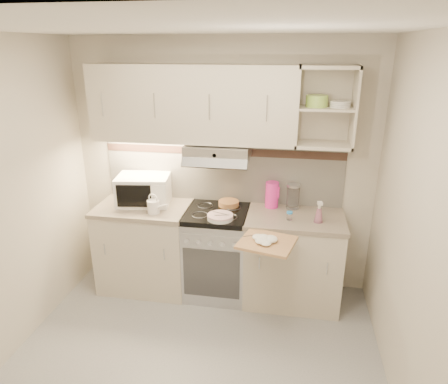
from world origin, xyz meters
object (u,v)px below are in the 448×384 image
object	(u,v)px
electric_range	(217,252)
spray_bottle	(319,213)
cutting_board	(267,243)
plate_stack	(220,217)
pink_pitcher	(272,195)
glass_jar	(293,196)
microwave	(144,190)
watering_can	(154,206)

from	to	relation	value
electric_range	spray_bottle	bearing A→B (deg)	-5.54
cutting_board	electric_range	bearing A→B (deg)	148.78
spray_bottle	cutting_board	xyz separation A→B (m)	(-0.43, -0.43, -0.11)
plate_stack	pink_pitcher	size ratio (longest dim) A/B	0.93
glass_jar	microwave	bearing A→B (deg)	-175.62
spray_bottle	cutting_board	world-z (taller)	spray_bottle
electric_range	watering_can	bearing A→B (deg)	-165.93
cutting_board	plate_stack	bearing A→B (deg)	156.89
watering_can	cutting_board	xyz separation A→B (m)	(1.10, -0.38, -0.10)
glass_jar	spray_bottle	size ratio (longest dim) A/B	1.15
microwave	watering_can	distance (m)	0.30
microwave	pink_pitcher	xyz separation A→B (m)	(1.28, 0.11, -0.02)
microwave	spray_bottle	distance (m)	1.73
microwave	plate_stack	size ratio (longest dim) A/B	2.33
watering_can	spray_bottle	bearing A→B (deg)	18.57
plate_stack	glass_jar	xyz separation A→B (m)	(0.65, 0.38, 0.10)
glass_jar	cutting_board	bearing A→B (deg)	-105.23
watering_can	cutting_board	world-z (taller)	watering_can
electric_range	spray_bottle	xyz separation A→B (m)	(0.95, -0.09, 0.53)
pink_pitcher	electric_range	bearing A→B (deg)	-144.84
glass_jar	cutting_board	size ratio (longest dim) A/B	0.57
pink_pitcher	spray_bottle	bearing A→B (deg)	-19.72
microwave	watering_can	xyz separation A→B (m)	(0.18, -0.23, -0.07)
electric_range	pink_pitcher	size ratio (longest dim) A/B	3.50
plate_stack	spray_bottle	size ratio (longest dim) A/B	1.11
microwave	plate_stack	xyz separation A→B (m)	(0.83, -0.27, -0.12)
cutting_board	spray_bottle	bearing A→B (deg)	58.39
plate_stack	spray_bottle	world-z (taller)	spray_bottle
microwave	cutting_board	xyz separation A→B (m)	(1.28, -0.61, -0.17)
microwave	glass_jar	size ratio (longest dim) A/B	2.25
watering_can	pink_pitcher	bearing A→B (deg)	34.11
microwave	plate_stack	bearing A→B (deg)	-25.93
watering_can	plate_stack	world-z (taller)	watering_can
watering_can	cutting_board	size ratio (longest dim) A/B	0.52
electric_range	cutting_board	size ratio (longest dim) A/B	2.07
spray_bottle	watering_can	bearing A→B (deg)	174.86
pink_pitcher	cutting_board	xyz separation A→B (m)	(0.01, -0.72, -0.16)
plate_stack	cutting_board	size ratio (longest dim) A/B	0.55
plate_stack	watering_can	bearing A→B (deg)	176.89
microwave	spray_bottle	size ratio (longest dim) A/B	2.59
microwave	glass_jar	distance (m)	1.48
electric_range	spray_bottle	world-z (taller)	spray_bottle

